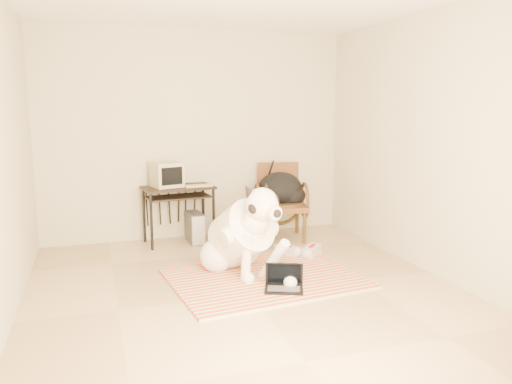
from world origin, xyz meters
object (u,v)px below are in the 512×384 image
dog (242,236)px  laptop (284,283)px  computer_desk (178,195)px  crt_monitor (167,175)px  pc_tower (195,227)px  backpack (282,190)px  rattan_chair (280,201)px

dog → laptop: (0.24, -0.59, -0.33)m
dog → computer_desk: size_ratio=1.42×
crt_monitor → pc_tower: crt_monitor is taller
laptop → backpack: backpack is taller
dog → crt_monitor: (-0.54, 1.45, 0.47)m
crt_monitor → pc_tower: 0.77m
dog → computer_desk: (-0.41, 1.41, 0.21)m
laptop → rattan_chair: (0.66, 1.84, 0.41)m
pc_tower → dog: bearing=-81.2°
dog → computer_desk: bearing=106.2°
computer_desk → backpack: 1.34m
crt_monitor → rattan_chair: (1.45, -0.19, -0.39)m
rattan_chair → computer_desk: bearing=173.3°
laptop → dog: bearing=112.6°
crt_monitor → computer_desk: bearing=-14.1°
computer_desk → pc_tower: 0.48m
crt_monitor → pc_tower: (0.33, -0.07, -0.69)m
dog → pc_tower: dog is taller
backpack → pc_tower: bearing=170.9°
rattan_chair → backpack: size_ratio=1.58×
crt_monitor → backpack: crt_monitor is taller
crt_monitor → backpack: 1.49m
dog → pc_tower: bearing=98.8°
pc_tower → rattan_chair: size_ratio=0.43×
dog → rattan_chair: size_ratio=1.35×
crt_monitor → pc_tower: size_ratio=1.00×
laptop → crt_monitor: crt_monitor is taller
computer_desk → rattan_chair: (1.32, -0.16, -0.13)m
dog → computer_desk: dog is taller
dog → crt_monitor: crt_monitor is taller
rattan_chair → backpack: bearing=-85.9°
laptop → crt_monitor: 2.32m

